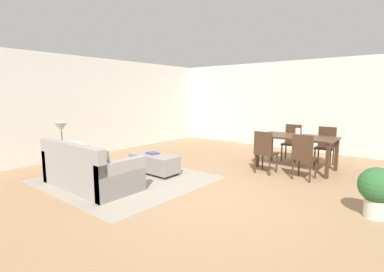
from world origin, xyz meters
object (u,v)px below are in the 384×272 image
(dining_table, at_px, (297,140))
(book_on_ottoman, at_px, (153,153))
(ottoman_table, at_px, (154,163))
(dining_chair_near_left, at_px, (265,150))
(couch, at_px, (89,171))
(dining_chair_far_right, at_px, (326,144))
(vase_centerpiece, at_px, (298,132))
(dining_chair_far_left, at_px, (292,140))
(table_lamp, at_px, (61,128))
(potted_plant, at_px, (377,189))
(dining_chair_near_right, at_px, (304,154))
(side_table, at_px, (63,152))

(dining_table, relative_size, book_on_ottoman, 6.35)
(ottoman_table, xyz_separation_m, dining_chair_near_left, (1.85, 1.48, 0.28))
(couch, relative_size, dining_chair_far_right, 2.09)
(ottoman_table, bearing_deg, vase_centerpiece, 45.21)
(ottoman_table, relative_size, dining_chair_far_left, 1.19)
(ottoman_table, xyz_separation_m, table_lamp, (-1.54, -1.22, 0.75))
(ottoman_table, bearing_deg, dining_chair_far_left, 59.64)
(table_lamp, height_order, potted_plant, table_lamp)
(dining_chair_near_left, bearing_deg, dining_chair_far_right, 63.40)
(dining_chair_far_right, bearing_deg, dining_chair_near_right, -90.45)
(couch, distance_m, dining_chair_near_right, 4.13)
(vase_centerpiece, bearing_deg, dining_table, 124.65)
(table_lamp, height_order, dining_chair_near_right, table_lamp)
(dining_chair_near_left, relative_size, dining_chair_far_right, 1.00)
(potted_plant, bearing_deg, side_table, -163.87)
(table_lamp, distance_m, dining_chair_far_right, 6.05)
(ottoman_table, distance_m, side_table, 1.98)
(book_on_ottoman, bearing_deg, dining_chair_far_left, 58.09)
(dining_chair_far_left, relative_size, book_on_ottoman, 3.54)
(dining_chair_near_left, height_order, dining_chair_far_left, same)
(couch, xyz_separation_m, dining_chair_near_left, (2.13, 2.85, 0.23))
(dining_table, height_order, book_on_ottoman, dining_table)
(table_lamp, xyz_separation_m, vase_centerpiece, (3.80, 3.50, -0.14))
(dining_table, bearing_deg, dining_chair_far_right, 61.63)
(side_table, xyz_separation_m, dining_table, (3.78, 3.54, 0.21))
(dining_chair_far_left, bearing_deg, dining_chair_far_right, -1.87)
(table_lamp, xyz_separation_m, potted_plant, (5.56, 1.61, -0.57))
(ottoman_table, height_order, table_lamp, table_lamp)
(couch, relative_size, vase_centerpiece, 10.56)
(book_on_ottoman, bearing_deg, table_lamp, -139.00)
(potted_plant, bearing_deg, dining_chair_far_right, 116.37)
(dining_chair_near_right, height_order, potted_plant, dining_chair_near_right)
(side_table, relative_size, dining_chair_near_right, 0.63)
(vase_centerpiece, bearing_deg, side_table, -137.39)
(couch, bearing_deg, dining_chair_near_right, 44.70)
(dining_chair_far_right, relative_size, potted_plant, 1.29)
(dining_table, bearing_deg, vase_centerpiece, -55.35)
(dining_chair_far_left, bearing_deg, book_on_ottoman, -121.91)
(dining_chair_near_left, xyz_separation_m, book_on_ottoman, (-1.94, -1.44, -0.09))
(couch, bearing_deg, dining_chair_far_left, 64.79)
(dining_table, relative_size, vase_centerpiece, 9.07)
(dining_chair_far_left, distance_m, vase_centerpiece, 1.01)
(vase_centerpiece, bearing_deg, dining_chair_far_left, 116.34)
(book_on_ottoman, bearing_deg, ottoman_table, -25.96)
(dining_chair_near_left, bearing_deg, couch, -126.77)
(side_table, distance_m, book_on_ottoman, 1.93)
(couch, bearing_deg, potted_plant, 22.23)
(side_table, distance_m, dining_chair_near_right, 5.02)
(ottoman_table, height_order, dining_chair_near_right, dining_chair_near_right)
(dining_chair_far_left, height_order, potted_plant, dining_chair_far_left)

